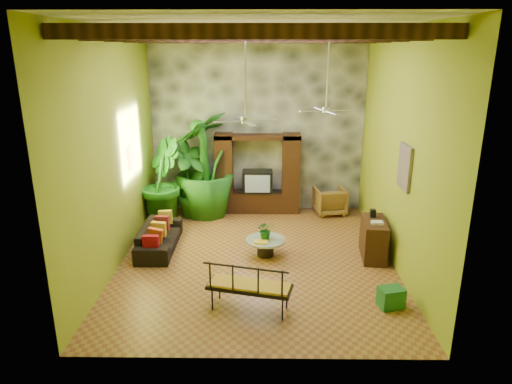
{
  "coord_description": "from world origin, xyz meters",
  "views": [
    {
      "loc": [
        0.12,
        -9.41,
        4.55
      ],
      "look_at": [
        -0.01,
        0.2,
        1.52
      ],
      "focal_mm": 32.0,
      "sensor_mm": 36.0,
      "label": 1
    }
  ],
  "objects_px": {
    "ceiling_fan_back": "(327,101)",
    "green_bin": "(391,297)",
    "sofa": "(159,237)",
    "tall_plant_a": "(188,179)",
    "tall_plant_c": "(205,165)",
    "coffee_table": "(265,245)",
    "ceiling_fan_front": "(246,110)",
    "tall_plant_b": "(161,181)",
    "entertainment_center": "(258,180)",
    "iron_bench": "(250,285)",
    "wicker_armchair": "(330,201)",
    "side_console": "(373,239)"
  },
  "relations": [
    {
      "from": "ceiling_fan_back",
      "to": "tall_plant_c",
      "type": "xyz_separation_m",
      "value": [
        -3.06,
        1.66,
        -1.93
      ]
    },
    {
      "from": "sofa",
      "to": "tall_plant_a",
      "type": "relative_size",
      "value": 0.89
    },
    {
      "from": "side_console",
      "to": "green_bin",
      "type": "height_order",
      "value": "side_console"
    },
    {
      "from": "iron_bench",
      "to": "ceiling_fan_front",
      "type": "bearing_deg",
      "value": 107.23
    },
    {
      "from": "tall_plant_c",
      "to": "coffee_table",
      "type": "bearing_deg",
      "value": -58.14
    },
    {
      "from": "ceiling_fan_back",
      "to": "green_bin",
      "type": "distance_m",
      "value": 4.62
    },
    {
      "from": "entertainment_center",
      "to": "ceiling_fan_back",
      "type": "distance_m",
      "value": 3.5
    },
    {
      "from": "green_bin",
      "to": "tall_plant_a",
      "type": "bearing_deg",
      "value": 133.55
    },
    {
      "from": "tall_plant_a",
      "to": "coffee_table",
      "type": "bearing_deg",
      "value": -49.45
    },
    {
      "from": "ceiling_fan_front",
      "to": "iron_bench",
      "type": "height_order",
      "value": "ceiling_fan_front"
    },
    {
      "from": "sofa",
      "to": "side_console",
      "type": "bearing_deg",
      "value": -94.93
    },
    {
      "from": "tall_plant_c",
      "to": "iron_bench",
      "type": "height_order",
      "value": "tall_plant_c"
    },
    {
      "from": "ceiling_fan_back",
      "to": "coffee_table",
      "type": "bearing_deg",
      "value": -143.38
    },
    {
      "from": "tall_plant_a",
      "to": "iron_bench",
      "type": "xyz_separation_m",
      "value": [
        1.81,
        -4.82,
        -0.58
      ]
    },
    {
      "from": "tall_plant_b",
      "to": "tall_plant_c",
      "type": "distance_m",
      "value": 1.31
    },
    {
      "from": "entertainment_center",
      "to": "tall_plant_a",
      "type": "bearing_deg",
      "value": -165.15
    },
    {
      "from": "tall_plant_a",
      "to": "green_bin",
      "type": "xyz_separation_m",
      "value": [
        4.4,
        -4.63,
        -0.93
      ]
    },
    {
      "from": "tall_plant_a",
      "to": "iron_bench",
      "type": "height_order",
      "value": "tall_plant_a"
    },
    {
      "from": "ceiling_fan_back",
      "to": "side_console",
      "type": "distance_m",
      "value": 3.32
    },
    {
      "from": "iron_bench",
      "to": "coffee_table",
      "type": "bearing_deg",
      "value": 96.48
    },
    {
      "from": "entertainment_center",
      "to": "coffee_table",
      "type": "height_order",
      "value": "entertainment_center"
    },
    {
      "from": "tall_plant_a",
      "to": "side_console",
      "type": "bearing_deg",
      "value": -28.95
    },
    {
      "from": "ceiling_fan_back",
      "to": "coffee_table",
      "type": "distance_m",
      "value": 3.59
    },
    {
      "from": "entertainment_center",
      "to": "tall_plant_c",
      "type": "distance_m",
      "value": 1.57
    },
    {
      "from": "coffee_table",
      "to": "side_console",
      "type": "bearing_deg",
      "value": -1.2
    },
    {
      "from": "ceiling_fan_back",
      "to": "wicker_armchair",
      "type": "distance_m",
      "value": 3.54
    },
    {
      "from": "ceiling_fan_front",
      "to": "sofa",
      "type": "xyz_separation_m",
      "value": [
        -2.1,
        0.91,
        -3.11
      ]
    },
    {
      "from": "tall_plant_c",
      "to": "iron_bench",
      "type": "relative_size",
      "value": 1.84
    },
    {
      "from": "sofa",
      "to": "tall_plant_a",
      "type": "distance_m",
      "value": 2.32
    },
    {
      "from": "wicker_armchair",
      "to": "side_console",
      "type": "xyz_separation_m",
      "value": [
        0.58,
        -2.87,
        0.06
      ]
    },
    {
      "from": "wicker_armchair",
      "to": "tall_plant_b",
      "type": "bearing_deg",
      "value": -0.54
    },
    {
      "from": "entertainment_center",
      "to": "ceiling_fan_back",
      "type": "height_order",
      "value": "ceiling_fan_back"
    },
    {
      "from": "wicker_armchair",
      "to": "side_console",
      "type": "relative_size",
      "value": 0.76
    },
    {
      "from": "ceiling_fan_front",
      "to": "coffee_table",
      "type": "bearing_deg",
      "value": 54.15
    },
    {
      "from": "tall_plant_a",
      "to": "green_bin",
      "type": "distance_m",
      "value": 6.45
    },
    {
      "from": "coffee_table",
      "to": "iron_bench",
      "type": "relative_size",
      "value": 0.57
    },
    {
      "from": "entertainment_center",
      "to": "iron_bench",
      "type": "relative_size",
      "value": 1.5
    },
    {
      "from": "ceiling_fan_back",
      "to": "green_bin",
      "type": "height_order",
      "value": "ceiling_fan_back"
    },
    {
      "from": "ceiling_fan_back",
      "to": "coffee_table",
      "type": "relative_size",
      "value": 2.05
    },
    {
      "from": "ceiling_fan_front",
      "to": "green_bin",
      "type": "relative_size",
      "value": 4.27
    },
    {
      "from": "entertainment_center",
      "to": "side_console",
      "type": "bearing_deg",
      "value": -48.75
    },
    {
      "from": "ceiling_fan_front",
      "to": "tall_plant_b",
      "type": "xyz_separation_m",
      "value": [
        -2.38,
        2.64,
        -2.24
      ]
    },
    {
      "from": "ceiling_fan_front",
      "to": "tall_plant_b",
      "type": "bearing_deg",
      "value": 132.04
    },
    {
      "from": "ceiling_fan_back",
      "to": "tall_plant_c",
      "type": "distance_m",
      "value": 3.98
    },
    {
      "from": "ceiling_fan_front",
      "to": "iron_bench",
      "type": "distance_m",
      "value": 3.38
    },
    {
      "from": "sofa",
      "to": "tall_plant_a",
      "type": "xyz_separation_m",
      "value": [
        0.4,
        2.13,
        0.83
      ]
    },
    {
      "from": "tall_plant_b",
      "to": "ceiling_fan_front",
      "type": "bearing_deg",
      "value": -47.96
    },
    {
      "from": "sofa",
      "to": "ceiling_fan_front",
      "type": "bearing_deg",
      "value": -113.75
    },
    {
      "from": "ceiling_fan_back",
      "to": "iron_bench",
      "type": "distance_m",
      "value": 4.75
    },
    {
      "from": "entertainment_center",
      "to": "green_bin",
      "type": "xyz_separation_m",
      "value": [
        2.5,
        -5.13,
        -0.77
      ]
    }
  ]
}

